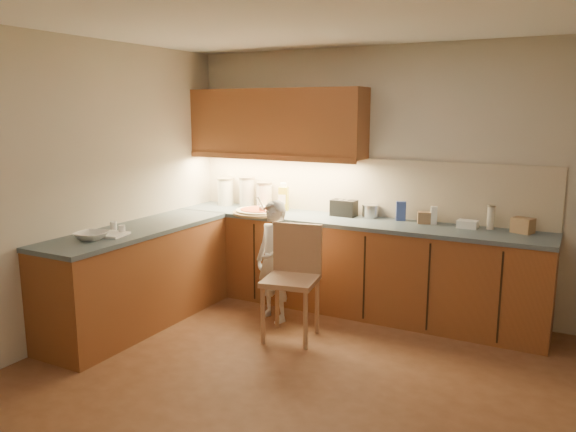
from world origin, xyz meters
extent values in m
plane|color=brown|center=(0.00, 0.00, 0.00)|extent=(4.50, 4.50, 0.00)
cube|color=beige|center=(0.00, 2.00, 1.30)|extent=(4.50, 0.04, 2.60)
cube|color=beige|center=(0.00, -2.00, 1.30)|extent=(4.50, 0.04, 2.60)
cube|color=beige|center=(-2.25, 0.00, 1.30)|extent=(0.04, 4.00, 2.60)
cube|color=white|center=(0.00, 0.00, 2.60)|extent=(4.50, 4.00, 0.04)
cube|color=brown|center=(-0.38, 1.70, 0.44)|extent=(3.75, 0.60, 0.88)
cube|color=brown|center=(-1.95, 0.40, 0.44)|extent=(0.60, 2.00, 0.88)
cube|color=#435560|center=(-0.37, 1.70, 0.90)|extent=(3.77, 0.62, 0.04)
cube|color=#435560|center=(-1.95, 0.40, 0.90)|extent=(0.62, 2.02, 0.04)
cube|color=black|center=(-1.90, 1.40, 0.44)|extent=(0.02, 0.01, 0.80)
cube|color=black|center=(-1.30, 1.40, 0.44)|extent=(0.02, 0.01, 0.80)
cube|color=black|center=(-0.70, 1.40, 0.44)|extent=(0.02, 0.01, 0.80)
cube|color=black|center=(-0.10, 1.40, 0.44)|extent=(0.02, 0.01, 0.80)
cube|color=black|center=(0.50, 1.40, 0.44)|extent=(0.02, 0.01, 0.80)
cube|color=black|center=(1.10, 1.40, 0.44)|extent=(0.02, 0.01, 0.80)
cube|color=beige|center=(-0.38, 1.99, 1.21)|extent=(3.75, 0.02, 0.58)
cube|color=brown|center=(-1.27, 1.82, 1.85)|extent=(1.95, 0.35, 0.70)
cube|color=brown|center=(-1.27, 1.65, 1.50)|extent=(1.95, 0.02, 0.06)
cylinder|color=#A07F50|center=(-1.33, 1.54, 0.93)|extent=(0.54, 0.54, 0.02)
cylinder|color=beige|center=(-1.33, 1.54, 0.95)|extent=(0.48, 0.48, 0.02)
cylinder|color=#BD3919|center=(-1.33, 1.54, 0.97)|extent=(0.38, 0.38, 0.01)
sphere|color=white|center=(-1.26, 1.50, 0.99)|extent=(0.07, 0.07, 0.07)
cylinder|color=white|center=(-1.22, 1.43, 1.02)|extent=(0.07, 0.12, 0.22)
imported|color=white|center=(-0.89, 1.08, 0.58)|extent=(0.48, 0.39, 1.16)
cylinder|color=tan|center=(-0.70, 0.54, 0.25)|extent=(0.04, 0.04, 0.50)
cylinder|color=tan|center=(-0.32, 0.61, 0.25)|extent=(0.04, 0.04, 0.50)
cylinder|color=tan|center=(-0.76, 0.92, 0.25)|extent=(0.04, 0.04, 0.50)
cylinder|color=tan|center=(-0.39, 0.98, 0.25)|extent=(0.04, 0.04, 0.50)
cube|color=tan|center=(-0.54, 0.76, 0.52)|extent=(0.52, 0.52, 0.04)
cube|color=tan|center=(-0.58, 0.96, 0.77)|extent=(0.45, 0.12, 0.45)
imported|color=white|center=(-1.95, -0.13, 0.95)|extent=(0.30, 0.30, 0.06)
cylinder|color=beige|center=(-1.95, 1.89, 1.07)|extent=(0.15, 0.15, 0.29)
cylinder|color=tan|center=(-1.95, 1.89, 1.22)|extent=(0.15, 0.15, 0.02)
cylinder|color=white|center=(-1.94, 1.82, 1.06)|extent=(0.17, 0.17, 0.29)
cylinder|color=tan|center=(-1.94, 1.82, 1.22)|extent=(0.18, 0.18, 0.02)
cylinder|color=beige|center=(-1.66, 1.85, 1.08)|extent=(0.17, 0.17, 0.31)
cylinder|color=gray|center=(-1.66, 1.85, 1.24)|extent=(0.18, 0.18, 0.02)
cylinder|color=beige|center=(-1.44, 1.86, 1.05)|extent=(0.17, 0.17, 0.27)
cylinder|color=gray|center=(-1.44, 1.86, 1.20)|extent=(0.18, 0.18, 0.02)
cube|color=gold|center=(-1.19, 1.82, 1.05)|extent=(0.11, 0.10, 0.25)
cube|color=white|center=(-1.19, 1.82, 1.20)|extent=(0.07, 0.06, 0.05)
cube|color=black|center=(-0.50, 1.84, 1.00)|extent=(0.26, 0.15, 0.16)
cube|color=silver|center=(-0.53, 1.84, 1.09)|extent=(0.03, 0.11, 0.00)
cube|color=silver|center=(-0.47, 1.84, 1.09)|extent=(0.03, 0.11, 0.00)
cylinder|color=#BBBBC1|center=(-0.23, 1.88, 0.98)|extent=(0.16, 0.16, 0.12)
cylinder|color=#BBBBC1|center=(-0.23, 1.88, 1.05)|extent=(0.17, 0.17, 0.01)
cube|color=#344A9D|center=(0.08, 1.89, 1.01)|extent=(0.11, 0.09, 0.19)
cube|color=#A07A56|center=(0.34, 1.86, 0.98)|extent=(0.18, 0.15, 0.11)
cube|color=white|center=(0.41, 1.85, 1.00)|extent=(0.07, 0.07, 0.17)
cube|color=white|center=(0.73, 1.82, 0.96)|extent=(0.18, 0.13, 0.07)
cylinder|color=silver|center=(0.92, 1.86, 1.02)|extent=(0.07, 0.07, 0.21)
cylinder|color=gray|center=(0.92, 1.86, 1.13)|extent=(0.07, 0.07, 0.01)
cube|color=#A68259|center=(1.19, 1.84, 0.99)|extent=(0.21, 0.19, 0.13)
cube|color=white|center=(-1.94, 0.06, 0.93)|extent=(0.33, 0.28, 0.02)
cylinder|color=white|center=(-2.07, 0.24, 0.96)|extent=(0.07, 0.07, 0.08)
cylinder|color=white|center=(-1.89, 0.16, 0.96)|extent=(0.06, 0.06, 0.08)
camera|label=1|loc=(1.63, -3.38, 1.99)|focal=35.00mm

